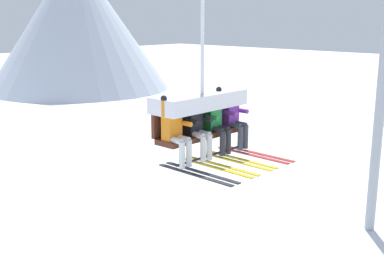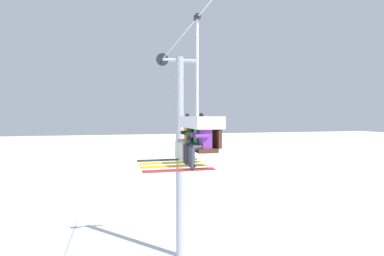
% 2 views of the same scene
% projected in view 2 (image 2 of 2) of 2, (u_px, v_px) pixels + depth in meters
% --- Properties ---
extents(lift_tower_near, '(0.36, 1.88, 9.43)m').
position_uv_depth(lift_tower_near, '(179.00, 153.00, 13.89)').
color(lift_tower_near, '#9EA3A8').
rests_on(lift_tower_near, ground_plane).
extents(chairlift_chair, '(2.08, 0.74, 3.77)m').
position_uv_depth(chairlift_chair, '(200.00, 126.00, 7.84)').
color(chairlift_chair, '#512819').
extents(skier_orange, '(0.48, 1.70, 1.34)m').
position_uv_depth(skier_orange, '(185.00, 136.00, 8.61)').
color(skier_orange, orange).
extents(skier_black, '(0.46, 1.70, 1.23)m').
position_uv_depth(skier_black, '(189.00, 138.00, 8.07)').
color(skier_black, black).
extents(skier_green, '(0.48, 1.70, 1.34)m').
position_uv_depth(skier_green, '(195.00, 139.00, 7.53)').
color(skier_green, '#23843D').
extents(skier_purple, '(0.46, 1.70, 1.23)m').
position_uv_depth(skier_purple, '(200.00, 141.00, 7.00)').
color(skier_purple, purple).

